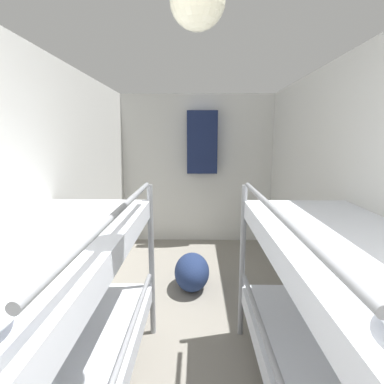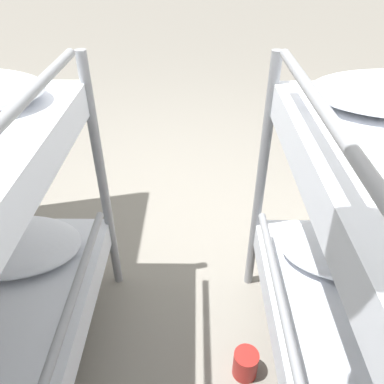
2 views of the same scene
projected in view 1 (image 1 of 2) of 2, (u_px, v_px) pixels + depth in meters
The scene contains 8 objects.
wall_left at pixel (44, 202), 2.25m from camera, with size 0.06×4.81×2.22m.
wall_right at pixel (354, 203), 2.21m from camera, with size 0.06×4.81×2.22m.
wall_back at pixel (197, 170), 4.57m from camera, with size 2.37×0.06×2.22m.
bunk_stack_left_near at pixel (39, 328), 1.40m from camera, with size 0.79×1.86×1.28m.
bunk_stack_right_near at pixel (357, 331), 1.37m from camera, with size 0.79×1.86×1.28m.
duffel_bag at pixel (192, 272), 3.19m from camera, with size 0.37×0.55×0.37m.
hanging_coat at pixel (202, 142), 4.34m from camera, with size 0.44×0.12×0.90m.
ceiling_light at pixel (198, 0), 1.27m from camera, with size 0.24×0.24×0.24m.
Camera 1 is at (-0.00, 0.16, 1.59)m, focal length 28.00 mm.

